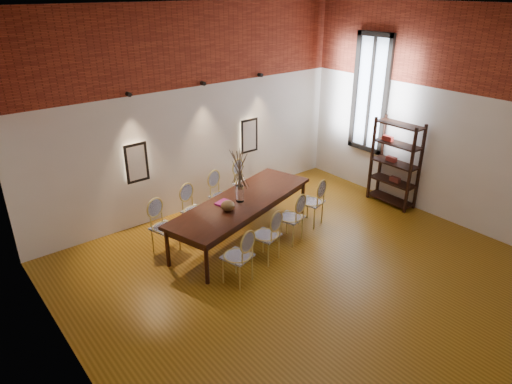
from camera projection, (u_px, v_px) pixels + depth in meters
floor at (318, 283)px, 7.14m from camera, size 7.00×7.00×0.02m
ceiling at (337, 7)px, 5.47m from camera, size 7.00×7.00×0.02m
wall_back at (192, 112)px, 8.83m from camera, size 7.00×0.10×4.00m
wall_left at (66, 248)px, 4.29m from camera, size 0.10×7.00×4.00m
wall_right at (461, 120)px, 8.33m from camera, size 0.10×7.00×4.00m
brick_band_back at (190, 45)px, 8.26m from camera, size 7.00×0.02×1.50m
brick_band_left at (48, 117)px, 3.81m from camera, size 0.02×7.00×1.50m
brick_band_right at (473, 49)px, 7.77m from camera, size 0.02×7.00×1.50m
niche_left at (136, 162)px, 8.31m from camera, size 0.36×0.06×0.66m
niche_right at (248, 135)px, 9.79m from camera, size 0.36×0.06×0.66m
spot_fixture_left at (129, 94)px, 7.77m from camera, size 0.08×0.10×0.08m
spot_fixture_mid at (203, 83)px, 8.62m from camera, size 0.08×0.10×0.08m
spot_fixture_right at (260, 75)px, 9.42m from camera, size 0.08×0.10×0.08m
window_glass at (371, 94)px, 9.63m from camera, size 0.02×0.78×2.38m
window_frame at (370, 94)px, 9.62m from camera, size 0.08×0.90×2.50m
window_mullion at (370, 94)px, 9.62m from camera, size 0.06×0.06×2.40m
dining_table at (242, 219)px, 8.29m from camera, size 3.27×1.83×0.75m
chair_near_a at (237, 256)px, 6.97m from camera, size 0.54×0.54×0.94m
chair_near_b at (266, 235)px, 7.55m from camera, size 0.54×0.54×0.94m
chair_near_c at (290, 217)px, 8.13m from camera, size 0.54×0.54×0.94m
chair_near_d at (311, 202)px, 8.71m from camera, size 0.54×0.54×0.94m
chair_far_a at (165, 227)px, 7.79m from camera, size 0.54×0.54×0.94m
chair_far_b at (196, 211)px, 8.37m from camera, size 0.54×0.54×0.94m
chair_far_c at (222, 196)px, 8.95m from camera, size 0.54×0.54×0.94m
chair_far_d at (246, 183)px, 9.53m from camera, size 0.54×0.54×0.94m
vase at (240, 194)px, 8.03m from camera, size 0.14×0.14×0.30m
dried_branches at (239, 170)px, 7.84m from camera, size 0.50×0.50×0.70m
bowl at (228, 206)px, 7.72m from camera, size 0.24×0.24×0.18m
book at (223, 203)px, 8.00m from camera, size 0.30×0.25×0.03m
shelving_rack at (395, 163)px, 9.39m from camera, size 0.38×1.00×1.80m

